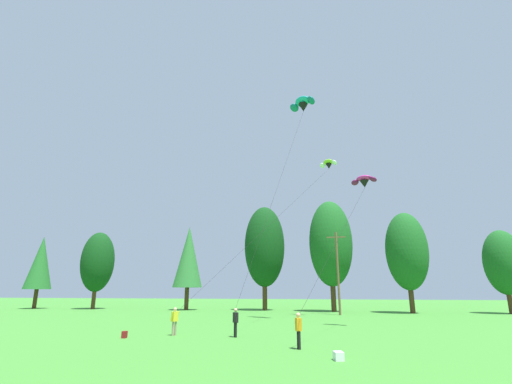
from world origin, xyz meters
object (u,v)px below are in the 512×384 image
(kite_flyer_near, at_px, (175,319))
(parafoil_kite_far_magenta, at_px, (364,181))
(parafoil_kite_high_lime_white, at_px, (328,164))
(backpack, at_px, (124,335))
(picnic_cooler, at_px, (339,356))
(kite_flyer_mid, at_px, (236,320))
(kite_flyer_far, at_px, (298,328))
(utility_pole, at_px, (338,270))
(parafoil_kite_mid_teal, at_px, (303,104))

(kite_flyer_near, xyz_separation_m, parafoil_kite_far_magenta, (12.90, 7.08, 10.44))
(parafoil_kite_high_lime_white, distance_m, backpack, 28.99)
(picnic_cooler, bearing_deg, kite_flyer_mid, 28.53)
(kite_flyer_mid, relative_size, parafoil_kite_far_magenta, 0.14)
(kite_flyer_far, distance_m, parafoil_kite_high_lime_white, 27.51)
(utility_pole, relative_size, parafoil_kite_far_magenta, 0.79)
(kite_flyer_far, bearing_deg, utility_pole, 84.85)
(parafoil_kite_mid_teal, bearing_deg, kite_flyer_near, -123.09)
(parafoil_kite_mid_teal, relative_size, backpack, 52.99)
(kite_flyer_mid, height_order, parafoil_kite_far_magenta, parafoil_kite_far_magenta)
(utility_pole, xyz_separation_m, parafoil_kite_far_magenta, (2.32, -15.01, 6.41))
(kite_flyer_near, bearing_deg, backpack, -142.59)
(utility_pole, height_order, parafoil_kite_far_magenta, parafoil_kite_far_magenta)
(utility_pole, relative_size, kite_flyer_near, 5.62)
(backpack, relative_size, picnic_cooler, 0.77)
(kite_flyer_far, height_order, parafoil_kite_mid_teal, parafoil_kite_mid_teal)
(kite_flyer_far, distance_m, parafoil_kite_far_magenta, 15.94)
(backpack, bearing_deg, kite_flyer_near, -55.91)
(utility_pole, bearing_deg, kite_flyer_mid, -106.48)
(kite_flyer_near, height_order, picnic_cooler, kite_flyer_near)
(kite_flyer_near, xyz_separation_m, backpack, (-2.36, -1.81, -0.79))
(parafoil_kite_far_magenta, bearing_deg, picnic_cooler, -101.65)
(parafoil_kite_far_magenta, bearing_deg, parafoil_kite_mid_teal, 135.98)
(kite_flyer_far, relative_size, backpack, 4.23)
(parafoil_kite_far_magenta, distance_m, picnic_cooler, 17.97)
(parafoil_kite_mid_teal, distance_m, parafoil_kite_far_magenta, 12.32)
(picnic_cooler, bearing_deg, kite_flyer_near, 42.37)
(kite_flyer_far, bearing_deg, parafoil_kite_mid_teal, 91.46)
(kite_flyer_far, xyz_separation_m, picnic_cooler, (1.85, -2.61, -0.82))
(kite_flyer_far, height_order, backpack, kite_flyer_far)
(kite_flyer_near, bearing_deg, kite_flyer_far, -26.10)
(parafoil_kite_high_lime_white, distance_m, parafoil_kite_far_magenta, 12.81)
(parafoil_kite_far_magenta, bearing_deg, utility_pole, 98.79)
(kite_flyer_mid, bearing_deg, backpack, -164.96)
(utility_pole, distance_m, backpack, 27.60)
(kite_flyer_mid, distance_m, parafoil_kite_high_lime_white, 25.10)
(kite_flyer_mid, bearing_deg, kite_flyer_near, 178.67)
(parafoil_kite_far_magenta, bearing_deg, parafoil_kite_high_lime_white, 103.86)
(parafoil_kite_mid_teal, relative_size, parafoil_kite_far_magenta, 1.77)
(utility_pole, height_order, parafoil_kite_high_lime_white, parafoil_kite_high_lime_white)
(kite_flyer_near, xyz_separation_m, parafoil_kite_high_lime_white, (10.12, 18.32, 15.92))
(parafoil_kite_far_magenta, bearing_deg, kite_flyer_mid, -141.06)
(backpack, distance_m, picnic_cooler, 13.34)
(parafoil_kite_mid_teal, relative_size, picnic_cooler, 40.76)
(parafoil_kite_mid_teal, height_order, picnic_cooler, parafoil_kite_mid_teal)
(parafoil_kite_mid_teal, bearing_deg, picnic_cooler, -83.10)
(backpack, bearing_deg, picnic_cooler, -114.53)
(kite_flyer_mid, bearing_deg, parafoil_kite_far_magenta, 38.94)
(kite_flyer_near, relative_size, kite_flyer_mid, 1.00)
(utility_pole, xyz_separation_m, kite_flyer_far, (-2.36, -26.12, -4.02))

